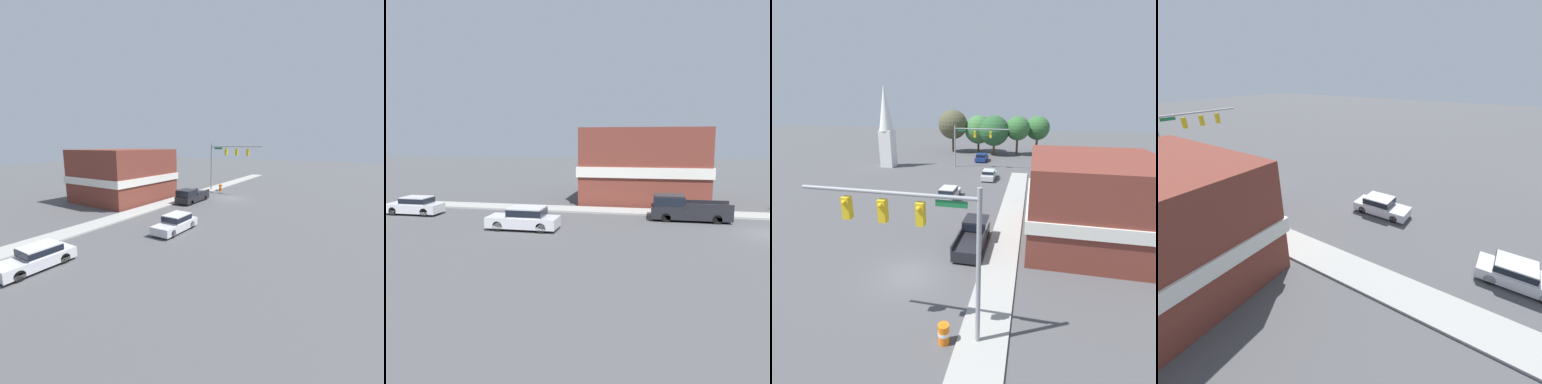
% 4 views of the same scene
% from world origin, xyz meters
% --- Properties ---
extents(ground_plane, '(200.00, 200.00, 0.00)m').
position_xyz_m(ground_plane, '(0.00, 0.00, 0.00)').
color(ground_plane, '#4C4C4F').
extents(sidewalk_curb, '(2.40, 60.00, 0.14)m').
position_xyz_m(sidewalk_curb, '(5.70, 0.00, 0.07)').
color(sidewalk_curb, '#9E9E99').
rests_on(sidewalk_curb, ground).
extents(near_signal_assembly, '(8.48, 0.49, 7.74)m').
position_xyz_m(near_signal_assembly, '(2.66, -4.62, 5.75)').
color(near_signal_assembly, gray).
rests_on(near_signal_assembly, ground).
extents(car_lead, '(1.82, 4.63, 1.49)m').
position_xyz_m(car_lead, '(-1.65, 15.57, 0.78)').
color(car_lead, black).
rests_on(car_lead, ground).
extents(car_oncoming, '(1.75, 4.32, 1.41)m').
position_xyz_m(car_oncoming, '(1.51, 25.70, 0.74)').
color(car_oncoming, black).
rests_on(car_oncoming, ground).
extents(pickup_truck_parked, '(1.98, 5.60, 1.85)m').
position_xyz_m(pickup_truck_parked, '(3.31, 5.24, 0.91)').
color(pickup_truck_parked, black).
rests_on(pickup_truck_parked, ground).
extents(construction_barrel, '(0.56, 0.56, 1.04)m').
position_xyz_m(construction_barrel, '(3.90, -4.99, 0.53)').
color(construction_barrel, orange).
rests_on(construction_barrel, ground).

